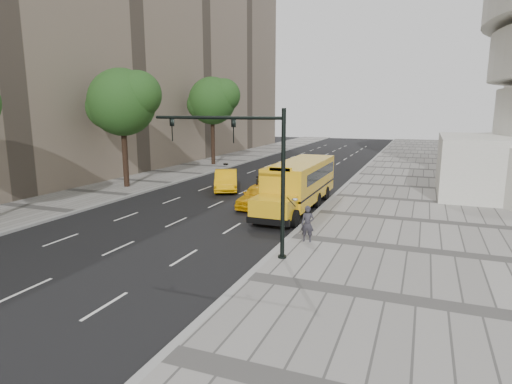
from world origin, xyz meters
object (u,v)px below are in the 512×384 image
(tree_c, at_px, (213,100))
(taxi_near, at_px, (259,195))
(traffic_signal, at_px, (251,164))
(taxi_far, at_px, (226,180))
(pedestrian, at_px, (308,224))
(school_bus, at_px, (300,181))
(tree_b, at_px, (123,102))

(tree_c, relative_size, taxi_near, 2.17)
(tree_c, bearing_deg, traffic_signal, -60.01)
(taxi_far, distance_m, traffic_signal, 16.08)
(taxi_near, relative_size, pedestrian, 2.64)
(taxi_far, xyz_separation_m, pedestrian, (9.56, -11.10, 0.20))
(school_bus, bearing_deg, tree_c, 131.35)
(tree_b, bearing_deg, taxi_far, 15.19)
(school_bus, height_order, taxi_far, school_bus)
(tree_c, distance_m, traffic_signal, 31.35)
(school_bus, relative_size, pedestrian, 6.70)
(traffic_signal, bearing_deg, school_bus, 93.93)
(taxi_near, xyz_separation_m, traffic_signal, (3.19, -9.20, 3.32))
(school_bus, xyz_separation_m, taxi_far, (-7.06, 3.62, -0.96))
(tree_b, xyz_separation_m, taxi_near, (12.40, -2.37, -6.15))
(school_bus, bearing_deg, traffic_signal, -86.07)
(tree_c, bearing_deg, tree_b, -90.00)
(taxi_near, distance_m, traffic_signal, 10.29)
(tree_c, xyz_separation_m, taxi_far, (7.84, -13.31, -6.48))
(taxi_near, xyz_separation_m, taxi_far, (-4.56, 4.50, 0.03))
(tree_c, xyz_separation_m, taxi_near, (12.40, -17.81, -6.52))
(tree_b, distance_m, taxi_near, 14.04)
(tree_b, distance_m, taxi_far, 10.17)
(tree_c, xyz_separation_m, pedestrian, (17.41, -24.41, -6.28))
(school_bus, xyz_separation_m, pedestrian, (2.51, -7.48, -0.75))
(tree_c, xyz_separation_m, traffic_signal, (15.59, -27.01, -3.20))
(tree_c, height_order, school_bus, tree_c)
(taxi_far, bearing_deg, pedestrian, -74.03)
(traffic_signal, bearing_deg, taxi_near, 109.13)
(tree_b, xyz_separation_m, tree_c, (-0.00, 15.44, 0.37))
(taxi_near, distance_m, taxi_far, 6.41)
(tree_b, height_order, tree_c, tree_c)
(taxi_near, bearing_deg, school_bus, 20.74)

